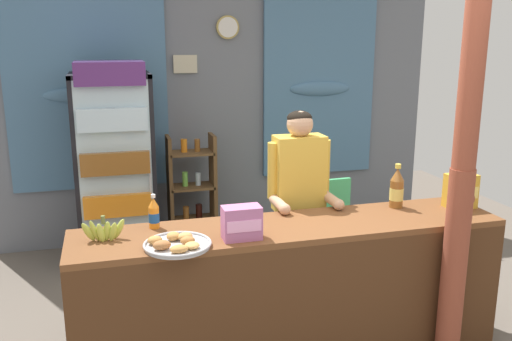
{
  "coord_description": "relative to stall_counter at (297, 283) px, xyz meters",
  "views": [
    {
      "loc": [
        -1.17,
        -2.77,
        2.12
      ],
      "look_at": [
        -0.2,
        0.75,
        1.22
      ],
      "focal_mm": 38.55,
      "sensor_mm": 36.0,
      "label": 1
    }
  ],
  "objects": [
    {
      "name": "timber_post",
      "position": [
        0.97,
        -0.27,
        0.7
      ],
      "size": [
        0.18,
        0.16,
        2.66
      ],
      "color": "brown",
      "rests_on": "ground"
    },
    {
      "name": "banana_bunch",
      "position": [
        -1.17,
        0.14,
        0.42
      ],
      "size": [
        0.27,
        0.07,
        0.16
      ],
      "color": "#B7C647",
      "rests_on": "stall_counter"
    },
    {
      "name": "pastry_tray",
      "position": [
        -0.77,
        -0.08,
        0.38
      ],
      "size": [
        0.4,
        0.4,
        0.07
      ],
      "color": "#BCBCC1",
      "rests_on": "stall_counter"
    },
    {
      "name": "ground_plane",
      "position": [
        0.05,
        0.85,
        -0.57
      ],
      "size": [
        7.46,
        7.46,
        0.0
      ],
      "primitive_type": "plane",
      "color": "#665B51"
    },
    {
      "name": "plastic_lawn_chair",
      "position": [
        0.79,
        1.5,
        -0.08
      ],
      "size": [
        0.47,
        0.47,
        0.86
      ],
      "color": "#4CC675",
      "rests_on": "ground"
    },
    {
      "name": "stall_counter",
      "position": [
        0.0,
        0.0,
        0.0
      ],
      "size": [
        2.81,
        0.58,
        0.93
      ],
      "color": "brown",
      "rests_on": "ground"
    },
    {
      "name": "back_wall_curtained",
      "position": [
        0.02,
        2.61,
        0.83
      ],
      "size": [
        4.67,
        0.22,
        2.71
      ],
      "color": "slate",
      "rests_on": "ground"
    },
    {
      "name": "snack_box_choco_powder",
      "position": [
        1.28,
        0.15,
        0.48
      ],
      "size": [
        0.21,
        0.14,
        0.24
      ],
      "color": "gold",
      "rests_on": "stall_counter"
    },
    {
      "name": "soda_bottle_orange_soda",
      "position": [
        -0.86,
        0.29,
        0.45
      ],
      "size": [
        0.07,
        0.07,
        0.22
      ],
      "color": "orange",
      "rests_on": "stall_counter"
    },
    {
      "name": "soda_bottle_iced_tea",
      "position": [
        0.84,
        0.27,
        0.49
      ],
      "size": [
        0.1,
        0.1,
        0.32
      ],
      "color": "brown",
      "rests_on": "stall_counter"
    },
    {
      "name": "shopkeeper",
      "position": [
        0.22,
        0.59,
        0.43
      ],
      "size": [
        0.48,
        0.42,
        1.6
      ],
      "color": "#28282D",
      "rests_on": "ground"
    },
    {
      "name": "drink_fridge",
      "position": [
        -1.06,
        2.06,
        0.47
      ],
      "size": [
        0.71,
        0.67,
        1.91
      ],
      "color": "black",
      "rests_on": "ground"
    },
    {
      "name": "snack_box_wafer",
      "position": [
        -0.37,
        -0.05,
        0.46
      ],
      "size": [
        0.23,
        0.13,
        0.2
      ],
      "color": "#B76699",
      "rests_on": "stall_counter"
    },
    {
      "name": "bottle_shelf_rack",
      "position": [
        -0.32,
        2.25,
        0.03
      ],
      "size": [
        0.48,
        0.28,
        1.17
      ],
      "color": "brown",
      "rests_on": "ground"
    }
  ]
}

